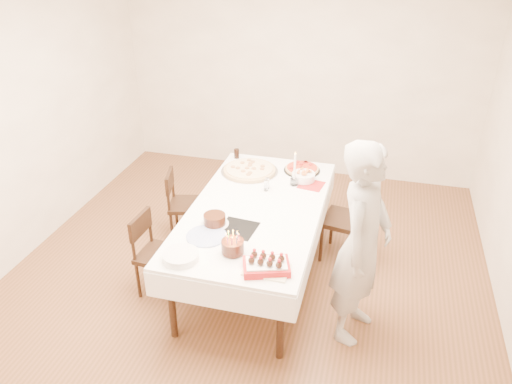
% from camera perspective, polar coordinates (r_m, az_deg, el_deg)
% --- Properties ---
extents(floor, '(5.00, 5.00, 0.00)m').
position_cam_1_polar(floor, '(4.80, -1.27, -10.06)').
color(floor, brown).
rests_on(floor, ground).
extents(wall_back, '(4.50, 0.04, 2.70)m').
position_cam_1_polar(wall_back, '(6.39, 4.97, 13.64)').
color(wall_back, '#F2E5CC').
rests_on(wall_back, floor).
extents(wall_left, '(0.04, 5.00, 2.70)m').
position_cam_1_polar(wall_left, '(5.15, -26.46, 6.96)').
color(wall_left, '#F2E5CC').
rests_on(wall_left, floor).
extents(dining_table, '(1.62, 2.35, 0.75)m').
position_cam_1_polar(dining_table, '(4.64, 0.00, -5.78)').
color(dining_table, white).
rests_on(dining_table, floor).
extents(chair_right_savory, '(0.50, 0.50, 0.85)m').
position_cam_1_polar(chair_right_savory, '(4.95, 10.12, -3.18)').
color(chair_right_savory, black).
rests_on(chair_right_savory, floor).
extents(chair_left_savory, '(0.48, 0.48, 0.77)m').
position_cam_1_polar(chair_left_savory, '(5.26, -7.87, -1.45)').
color(chair_left_savory, black).
rests_on(chair_left_savory, floor).
extents(chair_left_dessert, '(0.42, 0.42, 0.78)m').
position_cam_1_polar(chair_left_dessert, '(4.53, -10.90, -7.08)').
color(chair_left_dessert, black).
rests_on(chair_left_dessert, floor).
extents(person, '(0.55, 0.70, 1.69)m').
position_cam_1_polar(person, '(3.87, 12.03, -5.88)').
color(person, '#A19D98').
rests_on(person, floor).
extents(pizza_white, '(0.66, 0.66, 0.04)m').
position_cam_1_polar(pizza_white, '(5.06, -0.75, 2.54)').
color(pizza_white, beige).
rests_on(pizza_white, dining_table).
extents(pizza_pepperoni, '(0.42, 0.42, 0.04)m').
position_cam_1_polar(pizza_pepperoni, '(5.10, 5.27, 2.65)').
color(pizza_pepperoni, red).
rests_on(pizza_pepperoni, dining_table).
extents(red_placemat, '(0.26, 0.26, 0.01)m').
position_cam_1_polar(red_placemat, '(4.84, 6.34, 0.78)').
color(red_placemat, '#B21E1E').
rests_on(red_placemat, dining_table).
extents(pasta_bowl, '(0.27, 0.27, 0.07)m').
position_cam_1_polar(pasta_bowl, '(4.90, 5.44, 1.77)').
color(pasta_bowl, white).
rests_on(pasta_bowl, dining_table).
extents(taper_candle, '(0.10, 0.10, 0.35)m').
position_cam_1_polar(taper_candle, '(4.75, 4.45, 2.70)').
color(taper_candle, white).
rests_on(taper_candle, dining_table).
extents(shaker_pair, '(0.11, 0.11, 0.11)m').
position_cam_1_polar(shaker_pair, '(4.69, 1.15, 0.75)').
color(shaker_pair, white).
rests_on(shaker_pair, dining_table).
extents(cola_glass, '(0.07, 0.07, 0.10)m').
position_cam_1_polar(cola_glass, '(5.35, -2.23, 4.41)').
color(cola_glass, black).
rests_on(cola_glass, dining_table).
extents(layer_cake, '(0.28, 0.28, 0.10)m').
position_cam_1_polar(layer_cake, '(4.19, -4.75, -3.18)').
color(layer_cake, '#381A0E').
rests_on(layer_cake, dining_table).
extents(cake_board, '(0.32, 0.32, 0.01)m').
position_cam_1_polar(cake_board, '(4.15, -2.09, -4.21)').
color(cake_board, black).
rests_on(cake_board, dining_table).
extents(birthday_cake, '(0.18, 0.18, 0.16)m').
position_cam_1_polar(birthday_cake, '(3.81, -2.69, -5.82)').
color(birthday_cake, '#3C1B10').
rests_on(birthday_cake, dining_table).
extents(strawberry_box, '(0.39, 0.32, 0.08)m').
position_cam_1_polar(strawberry_box, '(3.67, 1.19, -8.37)').
color(strawberry_box, '#9E1213').
rests_on(strawberry_box, dining_table).
extents(box_lid, '(0.33, 0.23, 0.03)m').
position_cam_1_polar(box_lid, '(3.69, 1.20, -8.95)').
color(box_lid, beige).
rests_on(box_lid, dining_table).
extents(plate_stack, '(0.28, 0.28, 0.06)m').
position_cam_1_polar(plate_stack, '(3.82, -8.60, -7.27)').
color(plate_stack, white).
rests_on(plate_stack, dining_table).
extents(china_plate, '(0.43, 0.43, 0.01)m').
position_cam_1_polar(china_plate, '(4.06, -5.69, -5.02)').
color(china_plate, white).
rests_on(china_plate, dining_table).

